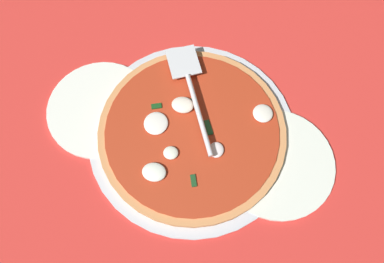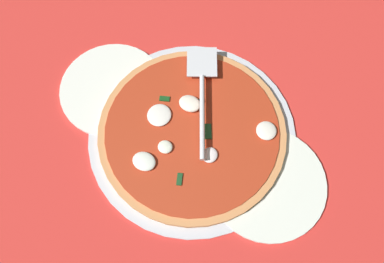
% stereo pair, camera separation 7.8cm
% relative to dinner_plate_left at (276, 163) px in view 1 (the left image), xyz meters
% --- Properties ---
extents(ground_plane, '(1.13, 1.13, 0.01)m').
position_rel_dinner_plate_left_xyz_m(ground_plane, '(0.20, -0.07, -0.01)').
color(ground_plane, red).
extents(checker_pattern, '(1.13, 1.13, 0.00)m').
position_rel_dinner_plate_left_xyz_m(checker_pattern, '(0.20, -0.07, -0.01)').
color(checker_pattern, silver).
rests_on(checker_pattern, ground_plane).
extents(pizza_pan, '(0.42, 0.42, 0.01)m').
position_rel_dinner_plate_left_xyz_m(pizza_pan, '(0.17, -0.03, -0.00)').
color(pizza_pan, silver).
rests_on(pizza_pan, ground_plane).
extents(dinner_plate_left, '(0.23, 0.23, 0.01)m').
position_rel_dinner_plate_left_xyz_m(dinner_plate_left, '(0.00, 0.00, 0.00)').
color(dinner_plate_left, silver).
rests_on(dinner_plate_left, ground_plane).
extents(dinner_plate_right, '(0.22, 0.22, 0.01)m').
position_rel_dinner_plate_left_xyz_m(dinner_plate_right, '(0.37, -0.05, 0.00)').
color(dinner_plate_right, white).
rests_on(dinner_plate_right, ground_plane).
extents(pizza, '(0.37, 0.37, 0.03)m').
position_rel_dinner_plate_left_xyz_m(pizza, '(0.17, -0.03, 0.01)').
color(pizza, tan).
rests_on(pizza, pizza_pan).
extents(pizza_server, '(0.14, 0.24, 0.01)m').
position_rel_dinner_plate_left_xyz_m(pizza_server, '(0.19, -0.11, 0.04)').
color(pizza_server, silver).
rests_on(pizza_server, pizza).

